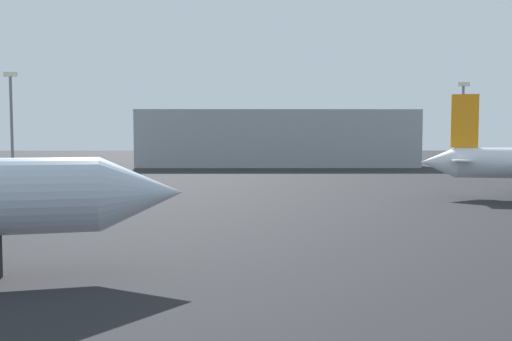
% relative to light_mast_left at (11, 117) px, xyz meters
% --- Properties ---
extents(light_mast_left, '(2.40, 0.50, 18.95)m').
position_rel_light_mast_left_xyz_m(light_mast_left, '(0.00, 0.00, 0.00)').
color(light_mast_left, slate).
rests_on(light_mast_left, ground_plane).
extents(light_mast_right, '(2.40, 0.50, 18.38)m').
position_rel_light_mast_left_xyz_m(light_mast_right, '(87.68, 10.78, -0.29)').
color(light_mast_right, slate).
rests_on(light_mast_right, ground_plane).
extents(terminal_building, '(66.77, 23.67, 13.62)m').
position_rel_light_mast_left_xyz_m(terminal_building, '(50.30, 35.32, -3.92)').
color(terminal_building, '#999EA3').
rests_on(terminal_building, ground_plane).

